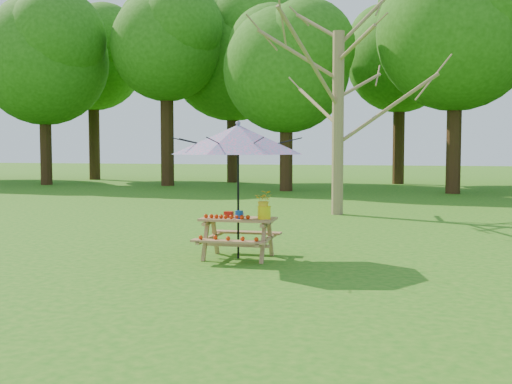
# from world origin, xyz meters

# --- Properties ---
(treeline) EXTENTS (60.00, 12.00, 16.00)m
(treeline) POSITION_xyz_m (0.00, 22.00, 8.00)
(treeline) COLOR #225D10
(treeline) RESTS_ON ground
(picnic_table) EXTENTS (1.20, 1.32, 0.67)m
(picnic_table) POSITION_xyz_m (2.26, 4.07, 0.33)
(picnic_table) COLOR #A26B49
(picnic_table) RESTS_ON ground
(patio_umbrella) EXTENTS (2.55, 2.55, 2.25)m
(patio_umbrella) POSITION_xyz_m (2.26, 4.07, 1.95)
(patio_umbrella) COLOR black
(patio_umbrella) RESTS_ON ground
(produce_bins) EXTENTS (0.35, 0.46, 0.13)m
(produce_bins) POSITION_xyz_m (2.21, 4.09, 0.72)
(produce_bins) COLOR #B61B0E
(produce_bins) RESTS_ON picnic_table
(tomatoes_row) EXTENTS (0.77, 0.13, 0.07)m
(tomatoes_row) POSITION_xyz_m (2.11, 3.89, 0.71)
(tomatoes_row) COLOR red
(tomatoes_row) RESTS_ON picnic_table
(flower_bucket) EXTENTS (0.30, 0.26, 0.46)m
(flower_bucket) POSITION_xyz_m (2.70, 4.03, 0.92)
(flower_bucket) COLOR yellow
(flower_bucket) RESTS_ON picnic_table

